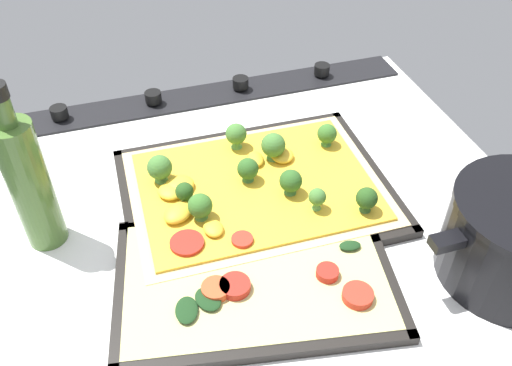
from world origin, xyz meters
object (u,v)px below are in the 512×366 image
(baking_tray_front, at_px, (256,193))
(baking_tray_back, at_px, (255,279))
(oil_bottle, at_px, (29,182))
(broccoli_pizza, at_px, (253,184))
(veggie_pizza_back, at_px, (254,276))

(baking_tray_front, bearing_deg, baking_tray_back, 72.15)
(oil_bottle, bearing_deg, baking_tray_front, 179.57)
(baking_tray_back, bearing_deg, baking_tray_front, -107.85)
(broccoli_pizza, distance_m, veggie_pizza_back, 0.16)
(veggie_pizza_back, bearing_deg, baking_tray_back, -173.86)
(baking_tray_back, xyz_separation_m, oil_bottle, (0.23, -0.15, 0.09))
(baking_tray_front, xyz_separation_m, oil_bottle, (0.28, -0.00, 0.09))
(baking_tray_back, bearing_deg, oil_bottle, -32.36)
(baking_tray_front, xyz_separation_m, veggie_pizza_back, (0.05, 0.15, 0.01))
(baking_tray_front, xyz_separation_m, broccoli_pizza, (0.00, -0.00, 0.01))
(broccoli_pizza, bearing_deg, oil_bottle, 0.15)
(broccoli_pizza, bearing_deg, veggie_pizza_back, 73.35)
(baking_tray_front, height_order, baking_tray_back, same)
(broccoli_pizza, relative_size, veggie_pizza_back, 1.04)
(broccoli_pizza, relative_size, oil_bottle, 1.52)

